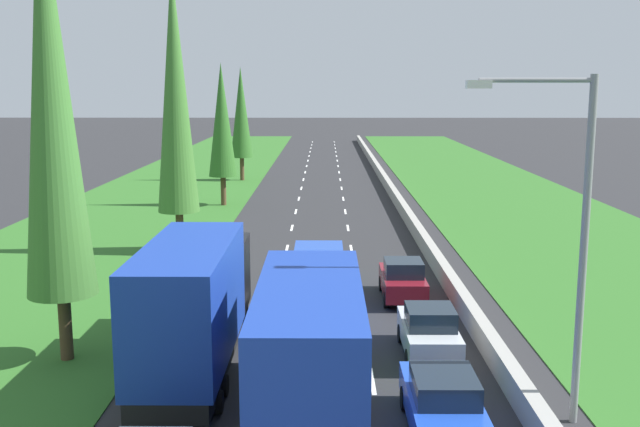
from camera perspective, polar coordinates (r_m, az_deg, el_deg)
The scene contains 17 objects.
ground_plane at distance 60.21m, azimuth 0.10°, elevation 1.59°, with size 300.00×300.00×0.00m, color #28282B.
grass_verge_left at distance 61.60m, azimuth -11.76°, elevation 1.59°, with size 14.00×140.00×0.04m, color #2D6623.
grass_verge_right at distance 61.82m, azimuth 13.53°, elevation 1.55°, with size 14.00×140.00×0.04m, color #2D6623.
median_barrier at distance 60.39m, azimuth 5.52°, elevation 1.98°, with size 0.44×120.00×0.85m, color #9E9B93.
lane_markings at distance 60.21m, azimuth 0.10°, elevation 1.60°, with size 3.64×116.00×0.01m.
blue_box_truck_centre_lane at distance 18.33m, azimuth -0.76°, elevation -10.90°, with size 2.46×9.40×4.18m.
blue_van_centre_lane at distance 27.24m, azimuth -0.11°, elevation -5.63°, with size 1.96×4.90×2.82m.
blue_sedan_right_lane at distance 19.20m, azimuth 9.62°, elevation -14.48°, with size 1.82×4.50×1.64m.
teal_hatchback_centre_lane at distance 32.98m, azimuth -0.13°, elevation -3.88°, with size 1.74×3.90×1.72m.
silver_hatchback_right_lane at distance 24.25m, azimuth 8.52°, elevation -9.12°, with size 1.74×3.90×1.72m.
blue_box_truck_left_lane at distance 22.77m, azimuth -9.77°, elevation -6.86°, with size 2.46×9.40×4.18m.
maroon_hatchback_right_lane_fourth at distance 30.32m, azimuth 6.49°, elevation -5.18°, with size 1.74×3.90×1.72m.
poplar_tree_second at distance 23.76m, azimuth -20.34°, elevation 8.92°, with size 2.17×2.17×14.97m.
poplar_tree_third at distance 38.64m, azimuth -11.28°, elevation 9.42°, with size 2.17×2.17×14.89m.
poplar_tree_fourth at distance 53.87m, azimuth -7.70°, elevation 7.23°, with size 2.06×2.06×10.45m.
poplar_tree_fifth at distance 68.41m, azimuth -6.20°, elevation 7.84°, with size 2.06×2.06×10.53m.
street_light_mast at distance 19.31m, azimuth 19.09°, elevation -0.97°, with size 3.20×0.28×9.00m.
Camera 1 is at (0.34, 0.42, 8.69)m, focal length 40.86 mm.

